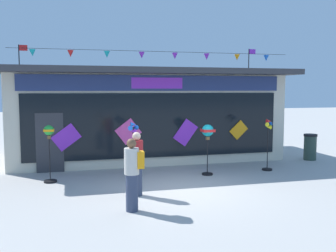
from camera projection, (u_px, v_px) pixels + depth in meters
ground_plane at (182, 189)px, 10.63m from camera, size 80.00×80.00×0.00m
kite_shop_building at (143, 113)px, 16.09m from camera, size 10.64×6.28×4.60m
wind_spinner_far_left at (49, 141)px, 11.30m from camera, size 0.38×0.38×1.72m
wind_spinner_left at (133, 146)px, 11.72m from camera, size 0.37×0.37×1.79m
wind_spinner_center_left at (208, 135)px, 12.27m from camera, size 0.39×0.39×1.65m
wind_spinner_center_right at (268, 140)px, 12.98m from camera, size 0.35×0.35×1.78m
person_near_camera at (137, 163)px, 9.92m from camera, size 0.34×0.34×1.68m
person_mid_plaza at (133, 173)px, 8.64m from camera, size 0.46×0.34×1.68m
trash_bin at (310, 147)px, 15.00m from camera, size 0.52×0.52×1.02m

